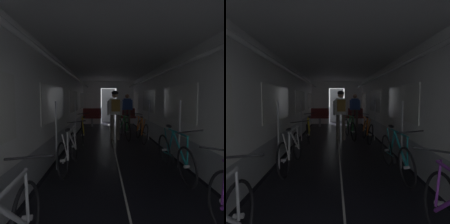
% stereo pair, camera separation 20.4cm
% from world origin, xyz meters
% --- Properties ---
extents(train_car_shell, '(3.14, 12.34, 2.57)m').
position_xyz_m(train_car_shell, '(-0.00, 3.60, 1.70)').
color(train_car_shell, black).
rests_on(train_car_shell, ground).
extents(bench_seat_far_left, '(0.98, 0.51, 0.95)m').
position_xyz_m(bench_seat_far_left, '(-0.90, 8.07, 0.57)').
color(bench_seat_far_left, gray).
rests_on(bench_seat_far_left, ground).
extents(bench_seat_far_right, '(0.98, 0.51, 0.95)m').
position_xyz_m(bench_seat_far_right, '(0.90, 8.07, 0.57)').
color(bench_seat_far_right, gray).
rests_on(bench_seat_far_right, ground).
extents(bicycle_yellow, '(0.44, 1.69, 0.95)m').
position_xyz_m(bicycle_yellow, '(-1.01, 4.55, 0.38)').
color(bicycle_yellow, black).
rests_on(bicycle_yellow, ground).
extents(bicycle_white, '(0.44, 1.69, 0.95)m').
position_xyz_m(bicycle_white, '(-1.03, 2.16, 0.38)').
color(bicycle_white, black).
rests_on(bicycle_white, ground).
extents(bicycle_orange, '(0.44, 1.69, 0.96)m').
position_xyz_m(bicycle_orange, '(0.98, 4.53, 0.38)').
color(bicycle_orange, black).
rests_on(bicycle_orange, ground).
extents(bicycle_teal, '(0.44, 1.69, 0.95)m').
position_xyz_m(bicycle_teal, '(1.04, 1.77, 0.38)').
color(bicycle_teal, black).
rests_on(bicycle_teal, ground).
extents(person_cyclist_aisle, '(0.54, 0.41, 1.73)m').
position_xyz_m(person_cyclist_aisle, '(0.09, 4.77, 1.07)').
color(person_cyclist_aisle, brown).
rests_on(person_cyclist_aisle, ground).
extents(bicycle_green_in_aisle, '(0.44, 1.68, 0.94)m').
position_xyz_m(bicycle_green_in_aisle, '(0.43, 5.04, 0.38)').
color(bicycle_green_in_aisle, black).
rests_on(bicycle_green_in_aisle, ground).
extents(person_standing_near_bench, '(0.53, 0.23, 1.69)m').
position_xyz_m(person_standing_near_bench, '(0.90, 7.70, 0.98)').
color(person_standing_near_bench, brown).
rests_on(person_standing_near_bench, ground).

